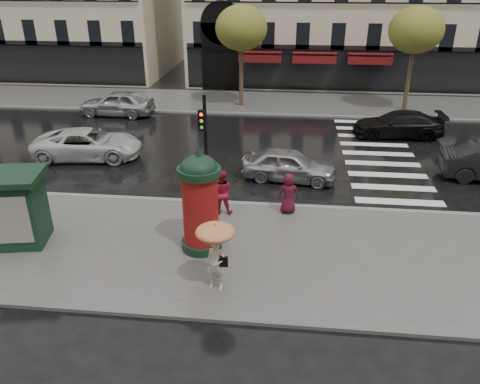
# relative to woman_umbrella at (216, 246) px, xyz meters

# --- Properties ---
(ground) EXTENTS (160.00, 160.00, 0.00)m
(ground) POSITION_rel_woman_umbrella_xyz_m (0.59, 2.60, -1.54)
(ground) COLOR black
(ground) RESTS_ON ground
(near_sidewalk) EXTENTS (90.00, 7.00, 0.12)m
(near_sidewalk) POSITION_rel_woman_umbrella_xyz_m (0.59, 2.10, -1.48)
(near_sidewalk) COLOR #474744
(near_sidewalk) RESTS_ON ground
(far_sidewalk) EXTENTS (90.00, 6.00, 0.12)m
(far_sidewalk) POSITION_rel_woman_umbrella_xyz_m (0.59, 21.60, -1.48)
(far_sidewalk) COLOR #474744
(far_sidewalk) RESTS_ON ground
(near_kerb) EXTENTS (90.00, 0.25, 0.14)m
(near_kerb) POSITION_rel_woman_umbrella_xyz_m (0.59, 5.60, -1.47)
(near_kerb) COLOR slate
(near_kerb) RESTS_ON ground
(far_kerb) EXTENTS (90.00, 0.25, 0.14)m
(far_kerb) POSITION_rel_woman_umbrella_xyz_m (0.59, 18.60, -1.47)
(far_kerb) COLOR slate
(far_kerb) RESTS_ON ground
(zebra_crossing) EXTENTS (3.60, 11.75, 0.01)m
(zebra_crossing) POSITION_rel_woman_umbrella_xyz_m (6.59, 12.20, -1.54)
(zebra_crossing) COLOR silver
(zebra_crossing) RESTS_ON ground
(tree_far_left) EXTENTS (3.40, 3.40, 6.64)m
(tree_far_left) POSITION_rel_woman_umbrella_xyz_m (-1.41, 20.60, 3.63)
(tree_far_left) COLOR #38281C
(tree_far_left) RESTS_ON ground
(tree_far_right) EXTENTS (3.40, 3.40, 6.64)m
(tree_far_right) POSITION_rel_woman_umbrella_xyz_m (9.59, 20.60, 3.63)
(tree_far_right) COLOR #38281C
(tree_far_right) RESTS_ON ground
(woman_umbrella) EXTENTS (1.12, 1.12, 2.16)m
(woman_umbrella) POSITION_rel_woman_umbrella_xyz_m (0.00, 0.00, 0.00)
(woman_umbrella) COLOR beige
(woman_umbrella) RESTS_ON near_sidewalk
(woman_red) EXTENTS (0.87, 0.69, 1.74)m
(woman_red) POSITION_rel_woman_umbrella_xyz_m (-0.52, 4.71, -0.55)
(woman_red) COLOR #A41428
(woman_red) RESTS_ON near_sidewalk
(man_burgundy) EXTENTS (0.85, 0.64, 1.59)m
(man_burgundy) POSITION_rel_woman_umbrella_xyz_m (2.01, 5.00, -0.63)
(man_burgundy) COLOR #480E1C
(man_burgundy) RESTS_ON near_sidewalk
(morris_column) EXTENTS (1.39, 1.39, 3.74)m
(morris_column) POSITION_rel_woman_umbrella_xyz_m (-0.83, 2.13, 0.37)
(morris_column) COLOR black
(morris_column) RESTS_ON near_sidewalk
(traffic_light) EXTENTS (0.31, 0.43, 4.41)m
(traffic_light) POSITION_rel_woman_umbrella_xyz_m (-1.21, 5.32, 1.25)
(traffic_light) COLOR black
(traffic_light) RESTS_ON near_sidewalk
(newsstand) EXTENTS (2.41, 2.15, 2.55)m
(newsstand) POSITION_rel_woman_umbrella_xyz_m (-7.10, 1.86, -0.11)
(newsstand) COLOR black
(newsstand) RESTS_ON near_sidewalk
(car_silver) EXTENTS (4.38, 2.22, 1.43)m
(car_silver) POSITION_rel_woman_umbrella_xyz_m (2.02, 8.40, -0.83)
(car_silver) COLOR #A5A5AA
(car_silver) RESTS_ON ground
(car_white) EXTENTS (5.54, 3.04, 1.47)m
(car_white) POSITION_rel_woman_umbrella_xyz_m (-8.03, 10.05, -0.81)
(car_white) COLOR silver
(car_white) RESTS_ON ground
(car_black) EXTENTS (4.99, 2.11, 1.44)m
(car_black) POSITION_rel_woman_umbrella_xyz_m (8.06, 15.13, -0.82)
(car_black) COLOR black
(car_black) RESTS_ON ground
(car_far_silver) EXTENTS (4.81, 2.07, 1.62)m
(car_far_silver) POSITION_rel_woman_umbrella_xyz_m (-9.18, 17.60, -0.73)
(car_far_silver) COLOR #A7A7AB
(car_far_silver) RESTS_ON ground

